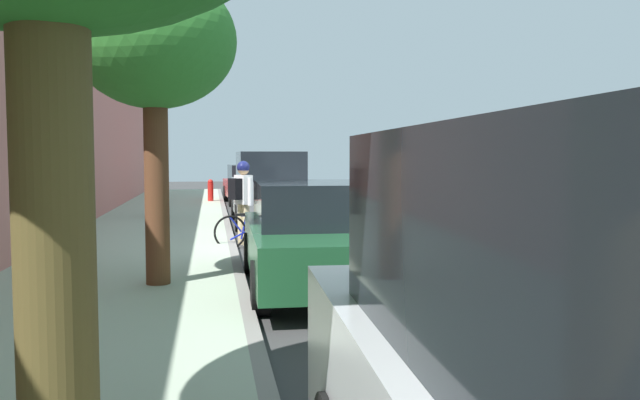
% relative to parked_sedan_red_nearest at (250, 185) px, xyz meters
% --- Properties ---
extents(ground, '(68.29, 68.29, 0.00)m').
position_rel_parked_sedan_red_nearest_xyz_m(ground, '(-1.07, 12.40, -0.75)').
color(ground, '#363636').
extents(sidewalk, '(3.51, 42.68, 0.13)m').
position_rel_parked_sedan_red_nearest_xyz_m(sidewalk, '(2.91, 12.40, -0.69)').
color(sidewalk, '#9EAD97').
rests_on(sidewalk, ground).
extents(curb_edge, '(0.16, 42.68, 0.13)m').
position_rel_parked_sedan_red_nearest_xyz_m(curb_edge, '(1.08, 12.40, -0.69)').
color(curb_edge, gray).
rests_on(curb_edge, ground).
extents(lane_stripe_centre, '(0.14, 40.00, 0.01)m').
position_rel_parked_sedan_red_nearest_xyz_m(lane_stripe_centre, '(-4.35, 11.06, -0.75)').
color(lane_stripe_centre, white).
rests_on(lane_stripe_centre, ground).
extents(lane_stripe_bike_edge, '(0.12, 42.68, 0.01)m').
position_rel_parked_sedan_red_nearest_xyz_m(lane_stripe_bike_edge, '(-0.39, 12.40, -0.75)').
color(lane_stripe_bike_edge, white).
rests_on(lane_stripe_bike_edge, ground).
extents(building_facade, '(0.50, 42.68, 4.82)m').
position_rel_parked_sedan_red_nearest_xyz_m(building_facade, '(4.92, 12.40, 1.66)').
color(building_facade, '#BE7168').
rests_on(building_facade, ground).
extents(parked_sedan_red_nearest, '(2.02, 4.49, 1.52)m').
position_rel_parked_sedan_red_nearest_xyz_m(parked_sedan_red_nearest, '(0.00, 0.00, 0.00)').
color(parked_sedan_red_nearest, maroon).
rests_on(parked_sedan_red_nearest, ground).
extents(parked_suv_grey_second, '(1.97, 4.70, 1.99)m').
position_rel_parked_sedan_red_nearest_xyz_m(parked_suv_grey_second, '(-0.08, 7.67, 0.27)').
color(parked_suv_grey_second, slate).
rests_on(parked_suv_grey_second, ground).
extents(parked_sedan_green_mid, '(1.91, 4.44, 1.52)m').
position_rel_parked_sedan_red_nearest_xyz_m(parked_sedan_green_mid, '(0.08, 16.27, 0.00)').
color(parked_sedan_green_mid, '#1E512D').
rests_on(parked_sedan_green_mid, ground).
extents(bicycle_at_curb, '(1.68, 0.58, 0.74)m').
position_rel_parked_sedan_red_nearest_xyz_m(bicycle_at_curb, '(0.62, 11.99, -0.39)').
color(bicycle_at_curb, black).
rests_on(bicycle_at_curb, ground).
extents(cyclist_with_backpack, '(0.52, 0.55, 1.78)m').
position_rel_parked_sedan_red_nearest_xyz_m(cyclist_with_backpack, '(0.84, 11.56, 0.34)').
color(cyclist_with_backpack, '#C6B284').
rests_on(cyclist_with_backpack, ground).
extents(street_tree_near_cyclist, '(2.22, 2.22, 4.25)m').
position_rel_parked_sedan_red_nearest_xyz_m(street_tree_near_cyclist, '(2.22, 16.12, 2.63)').
color(street_tree_near_cyclist, brown).
rests_on(street_tree_near_cyclist, sidewalk).
extents(pedestrian_on_phone, '(0.38, 0.56, 1.60)m').
position_rel_parked_sedan_red_nearest_xyz_m(pedestrian_on_phone, '(3.14, 6.02, 0.27)').
color(pedestrian_on_phone, black).
rests_on(pedestrian_on_phone, sidewalk).
extents(fire_hydrant, '(0.22, 0.22, 0.84)m').
position_rel_parked_sedan_red_nearest_xyz_m(fire_hydrant, '(1.51, -0.03, -0.20)').
color(fire_hydrant, red).
rests_on(fire_hydrant, sidewalk).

